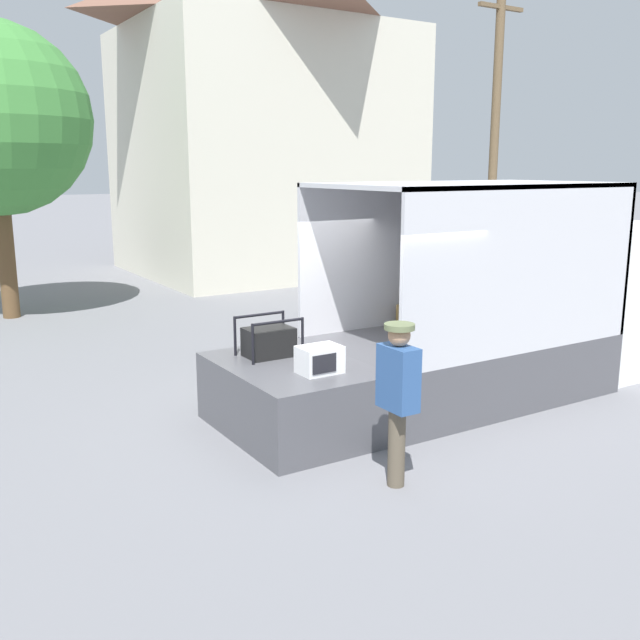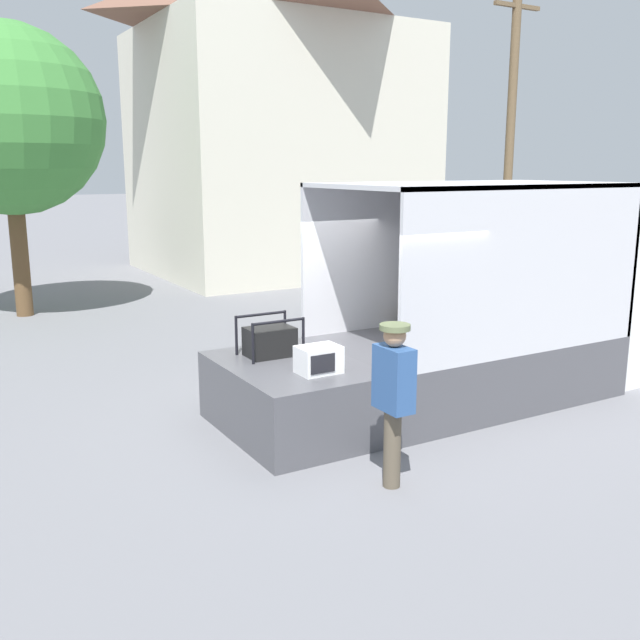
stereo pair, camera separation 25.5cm
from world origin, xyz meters
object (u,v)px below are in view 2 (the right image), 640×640
at_px(microwave, 319,360).
at_px(utility_pole, 511,127).
at_px(box_truck, 542,318).
at_px(worker_person, 394,389).
at_px(street_tree, 8,121).
at_px(portable_generator, 272,341).

bearing_deg(microwave, utility_pole, 38.14).
distance_m(box_truck, utility_pole, 13.22).
relative_size(box_truck, worker_person, 3.51).
distance_m(box_truck, street_tree, 11.53).
bearing_deg(worker_person, portable_generator, 94.47).
bearing_deg(portable_generator, street_tree, 101.48).
height_order(microwave, utility_pole, utility_pole).
distance_m(microwave, worker_person, 1.40).
bearing_deg(utility_pole, portable_generator, -144.96).
relative_size(microwave, worker_person, 0.29).
relative_size(portable_generator, street_tree, 0.12).
distance_m(box_truck, microwave, 4.27).
distance_m(portable_generator, utility_pole, 16.09).
bearing_deg(utility_pole, street_tree, -178.96).
xyz_separation_m(microwave, worker_person, (0.06, -1.40, 0.02)).
height_order(microwave, portable_generator, portable_generator).
bearing_deg(portable_generator, worker_person, -85.53).
distance_m(box_truck, portable_generator, 4.39).
bearing_deg(microwave, worker_person, -87.47).
bearing_deg(microwave, portable_generator, 97.22).
relative_size(worker_person, utility_pole, 0.20).
xyz_separation_m(microwave, utility_pole, (12.76, 10.02, 3.43)).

